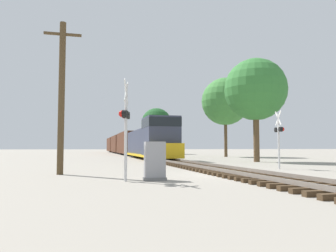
# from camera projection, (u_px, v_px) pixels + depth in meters

# --- Properties ---
(ground_plane) EXTENTS (400.00, 400.00, 0.00)m
(ground_plane) POSITION_uv_depth(u_px,v_px,m) (235.00, 175.00, 15.68)
(ground_plane) COLOR gray
(rail_track_bed) EXTENTS (2.60, 160.00, 0.31)m
(rail_track_bed) POSITION_uv_depth(u_px,v_px,m) (235.00, 172.00, 15.68)
(rail_track_bed) COLOR #42301E
(rail_track_bed) RESTS_ON ground
(freight_train) EXTENTS (3.13, 70.28, 4.26)m
(freight_train) POSITION_uv_depth(u_px,v_px,m) (125.00, 144.00, 62.80)
(freight_train) COLOR #33384C
(freight_train) RESTS_ON ground
(crossing_signal_near) EXTENTS (0.53, 1.01, 3.98)m
(crossing_signal_near) POSITION_uv_depth(u_px,v_px,m) (125.00, 119.00, 12.84)
(crossing_signal_near) COLOR silver
(crossing_signal_near) RESTS_ON ground
(crossing_signal_far) EXTENTS (0.49, 1.01, 3.57)m
(crossing_signal_far) POSITION_uv_depth(u_px,v_px,m) (279.00, 133.00, 20.09)
(crossing_signal_far) COLOR silver
(crossing_signal_far) RESTS_ON ground
(relay_cabinet) EXTENTS (0.89, 0.52, 1.55)m
(relay_cabinet) POSITION_uv_depth(u_px,v_px,m) (155.00, 161.00, 13.17)
(relay_cabinet) COLOR slate
(relay_cabinet) RESTS_ON ground
(utility_pole) EXTENTS (1.80, 0.31, 7.54)m
(utility_pole) POSITION_uv_depth(u_px,v_px,m) (62.00, 95.00, 16.07)
(utility_pole) COLOR #4C3A23
(utility_pole) RESTS_ON ground
(tree_far_right) EXTENTS (5.68, 5.68, 9.46)m
(tree_far_right) POSITION_uv_depth(u_px,v_px,m) (256.00, 90.00, 29.94)
(tree_far_right) COLOR brown
(tree_far_right) RESTS_ON ground
(tree_mid_background) EXTENTS (6.60, 6.60, 10.98)m
(tree_mid_background) POSITION_uv_depth(u_px,v_px,m) (225.00, 102.00, 45.49)
(tree_mid_background) COLOR brown
(tree_mid_background) RESTS_ON ground
(tree_deep_background) EXTENTS (5.99, 5.99, 9.03)m
(tree_deep_background) POSITION_uv_depth(u_px,v_px,m) (156.00, 123.00, 64.37)
(tree_deep_background) COLOR brown
(tree_deep_background) RESTS_ON ground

